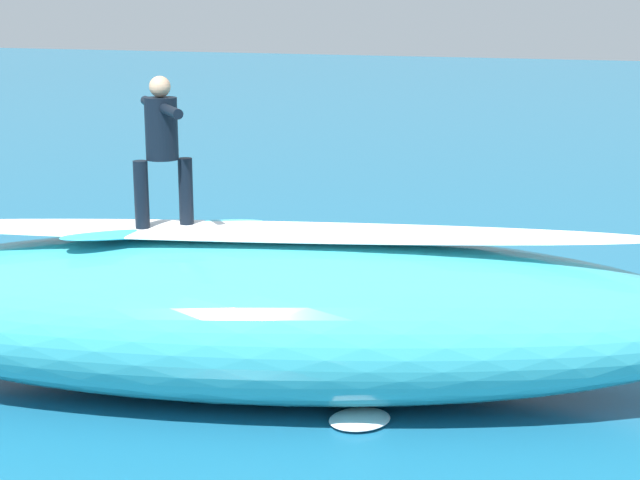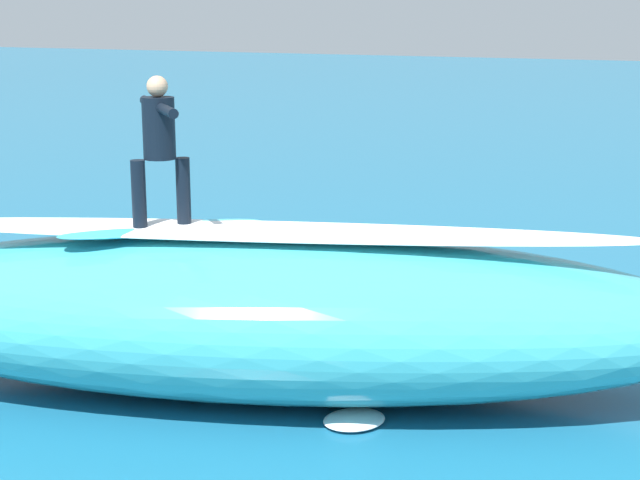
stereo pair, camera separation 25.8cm
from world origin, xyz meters
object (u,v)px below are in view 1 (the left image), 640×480
at_px(surfboard_riding, 165,230).
at_px(surfer_paddling, 449,295).
at_px(surfer_riding, 162,140).
at_px(surfboard_paddling, 439,307).

distance_m(surfboard_riding, surfer_paddling, 4.46).
bearing_deg(surfboard_riding, surfer_paddling, -162.21).
relative_size(surfboard_riding, surfer_riding, 1.40).
xyz_separation_m(surfboard_riding, surfer_paddling, (-2.01, -3.69, -1.49)).
bearing_deg(surfer_paddling, surfboard_riding, 56.60).
xyz_separation_m(surfer_riding, surfboard_paddling, (-1.88, -3.68, -2.57)).
bearing_deg(surfboard_paddling, surfer_riding, 58.18).
height_order(surfboard_riding, surfer_paddling, surfboard_riding).
bearing_deg(surfer_paddling, surfboard_paddling, -0.00).
distance_m(surfboard_paddling, surfer_paddling, 0.22).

